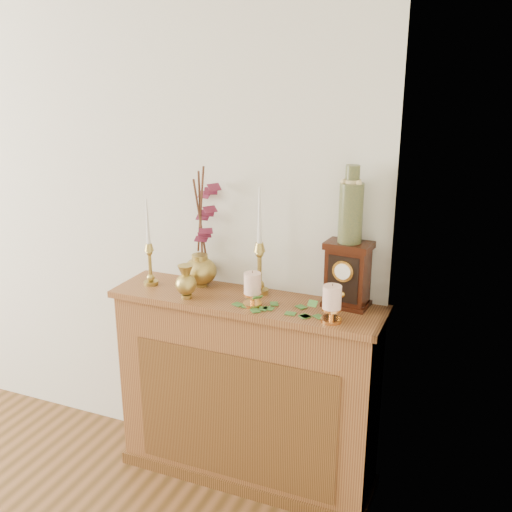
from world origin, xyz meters
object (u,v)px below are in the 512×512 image
at_px(candlestick_left, 150,257).
at_px(bud_vase, 186,282).
at_px(mantel_clock, 347,275).
at_px(candlestick_center, 260,260).
at_px(ginger_jar, 206,231).
at_px(ceramic_vase, 351,208).

relative_size(candlestick_left, bud_vase, 2.68).
bearing_deg(candlestick_left, bud_vase, -20.01).
bearing_deg(bud_vase, mantel_clock, 15.44).
distance_m(candlestick_center, ginger_jar, 0.30).
relative_size(bud_vase, mantel_clock, 0.54).
xyz_separation_m(candlestick_center, ceramic_vase, (0.40, 0.01, 0.27)).
height_order(candlestick_left, mantel_clock, candlestick_left).
bearing_deg(candlestick_center, mantel_clock, 1.28).
height_order(bud_vase, ginger_jar, ginger_jar).
xyz_separation_m(bud_vase, ceramic_vase, (0.68, 0.19, 0.35)).
relative_size(candlestick_left, mantel_clock, 1.44).
bearing_deg(candlestick_left, ceramic_vase, 6.41).
height_order(mantel_clock, ceramic_vase, ceramic_vase).
xyz_separation_m(candlestick_left, bud_vase, (0.24, -0.09, -0.06)).
height_order(candlestick_center, ceramic_vase, ceramic_vase).
bearing_deg(bud_vase, ginger_jar, 90.09).
distance_m(bud_vase, ginger_jar, 0.27).
relative_size(candlestick_left, ginger_jar, 0.72).
height_order(candlestick_left, ginger_jar, ginger_jar).
bearing_deg(candlestick_center, ginger_jar, 175.09).
bearing_deg(mantel_clock, ceramic_vase, 90.00).
distance_m(bud_vase, ceramic_vase, 0.79).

